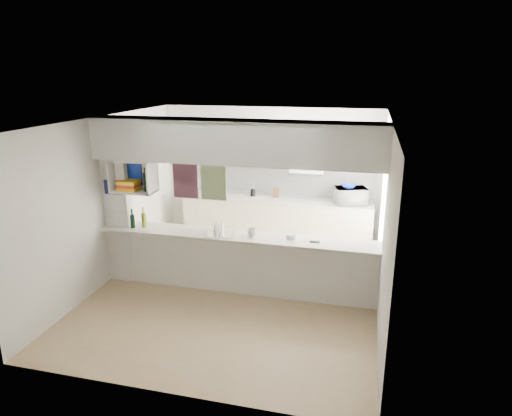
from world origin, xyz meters
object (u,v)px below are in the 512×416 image
(bowl, at_px, (349,186))
(microwave, at_px, (351,196))
(dish_rack, at_px, (221,230))
(wine_bottles, at_px, (138,220))

(bowl, bearing_deg, microwave, 40.79)
(dish_rack, bearing_deg, microwave, 39.71)
(microwave, distance_m, bowl, 0.19)
(microwave, bearing_deg, wine_bottles, 15.72)
(microwave, bearing_deg, bowl, 22.53)
(bowl, xyz_separation_m, wine_bottles, (-3.07, -2.06, -0.22))
(bowl, height_order, dish_rack, bowl)
(dish_rack, height_order, wine_bottles, wine_bottles)
(microwave, relative_size, dish_rack, 1.29)
(bowl, relative_size, wine_bottles, 0.79)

